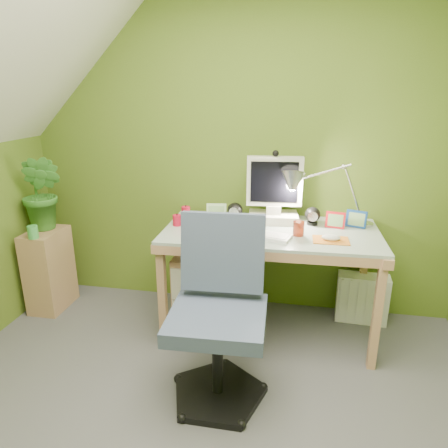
% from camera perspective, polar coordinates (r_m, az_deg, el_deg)
% --- Properties ---
extents(wall_back, '(3.20, 0.01, 2.40)m').
position_cam_1_polar(wall_back, '(3.06, 2.11, 9.71)').
color(wall_back, '#577323').
rests_on(wall_back, floor).
extents(desk, '(1.44, 0.74, 0.76)m').
position_cam_1_polar(desk, '(2.90, 6.26, -7.88)').
color(desk, tan).
rests_on(desk, floor).
extents(monitor, '(0.36, 0.23, 0.47)m').
position_cam_1_polar(monitor, '(2.87, 6.98, 4.84)').
color(monitor, beige).
rests_on(monitor, desk).
extents(speaker_left, '(0.12, 0.12, 0.13)m').
position_cam_1_polar(speaker_left, '(2.92, 1.53, 1.76)').
color(speaker_left, black).
rests_on(speaker_left, desk).
extents(speaker_right, '(0.12, 0.12, 0.13)m').
position_cam_1_polar(speaker_right, '(2.89, 12.17, 1.12)').
color(speaker_right, black).
rests_on(speaker_right, desk).
extents(keyboard, '(0.46, 0.24, 0.02)m').
position_cam_1_polar(keyboard, '(2.63, 4.56, -1.42)').
color(keyboard, white).
rests_on(keyboard, desk).
extents(mousepad, '(0.22, 0.16, 0.01)m').
position_cam_1_polar(mousepad, '(2.63, 14.58, -2.18)').
color(mousepad, orange).
rests_on(mousepad, desk).
extents(mouse, '(0.12, 0.07, 0.04)m').
position_cam_1_polar(mouse, '(2.62, 14.61, -1.83)').
color(mouse, silver).
rests_on(mouse, mousepad).
extents(amber_tumbler, '(0.08, 0.08, 0.09)m').
position_cam_1_polar(amber_tumbler, '(2.66, 10.29, -0.61)').
color(amber_tumbler, maroon).
rests_on(amber_tumbler, desk).
extents(candle_cluster, '(0.15, 0.13, 0.11)m').
position_cam_1_polar(candle_cluster, '(2.85, -5.52, 1.09)').
color(candle_cluster, '#B60F2A').
rests_on(candle_cluster, desk).
extents(photo_frame_red, '(0.13, 0.04, 0.11)m').
position_cam_1_polar(photo_frame_red, '(2.86, 15.17, 0.54)').
color(photo_frame_red, red).
rests_on(photo_frame_red, desk).
extents(photo_frame_blue, '(0.13, 0.06, 0.12)m').
position_cam_1_polar(photo_frame_blue, '(2.91, 17.86, 0.68)').
color(photo_frame_blue, navy).
rests_on(photo_frame_blue, desk).
extents(photo_frame_green, '(0.14, 0.04, 0.12)m').
position_cam_1_polar(photo_frame_green, '(2.92, -1.05, 1.69)').
color(photo_frame_green, '#9AC084').
rests_on(photo_frame_green, desk).
extents(desk_lamp, '(0.61, 0.32, 0.62)m').
position_cam_1_polar(desk_lamp, '(2.86, 16.11, 5.79)').
color(desk_lamp, silver).
rests_on(desk_lamp, desk).
extents(side_ledge, '(0.24, 0.36, 0.63)m').
position_cam_1_polar(side_ledge, '(3.49, -23.04, -5.85)').
color(side_ledge, '#AB7C5A').
rests_on(side_ledge, floor).
extents(potted_plant, '(0.35, 0.30, 0.57)m').
position_cam_1_polar(potted_plant, '(3.34, -23.84, 3.94)').
color(potted_plant, '#367627').
rests_on(potted_plant, side_ledge).
extents(green_cup, '(0.08, 0.08, 0.09)m').
position_cam_1_polar(green_cup, '(3.24, -24.95, -1.02)').
color(green_cup, green).
rests_on(green_cup, side_ledge).
extents(task_chair, '(0.60, 0.60, 1.04)m').
position_cam_1_polar(task_chair, '(2.22, -0.92, -12.53)').
color(task_chair, '#3D4964').
rests_on(task_chair, floor).
extents(radiator, '(0.37, 0.17, 0.36)m').
position_cam_1_polar(radiator, '(3.25, 18.57, -9.70)').
color(radiator, white).
rests_on(radiator, floor).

